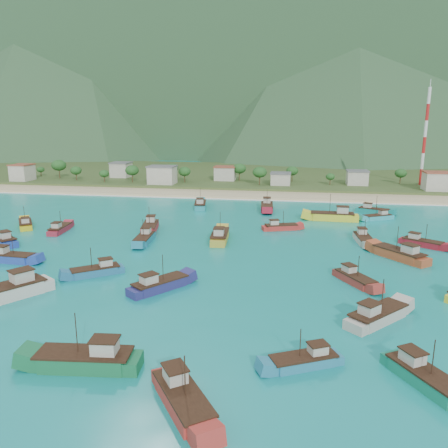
% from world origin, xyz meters
% --- Properties ---
extents(ground, '(600.00, 600.00, 0.00)m').
position_xyz_m(ground, '(0.00, 0.00, 0.00)').
color(ground, '#0C7689').
rests_on(ground, ground).
extents(beach, '(400.00, 18.00, 1.20)m').
position_xyz_m(beach, '(0.00, 79.00, 0.00)').
color(beach, beige).
rests_on(beach, ground).
extents(land, '(400.00, 110.00, 2.40)m').
position_xyz_m(land, '(0.00, 140.00, 0.00)').
color(land, '#385123').
rests_on(land, ground).
extents(surf_line, '(400.00, 2.50, 0.08)m').
position_xyz_m(surf_line, '(0.00, 69.50, 0.00)').
color(surf_line, white).
rests_on(surf_line, ground).
extents(mountains, '(1520.00, 440.00, 260.00)m').
position_xyz_m(mountains, '(-18.31, 403.81, 106.83)').
color(mountains, slate).
rests_on(mountains, ground).
extents(village, '(219.12, 27.92, 7.09)m').
position_xyz_m(village, '(10.32, 101.66, 4.69)').
color(village, beige).
rests_on(village, ground).
extents(vegetation, '(275.60, 25.45, 8.80)m').
position_xyz_m(vegetation, '(-11.50, 102.81, 5.15)').
color(vegetation, '#235623').
rests_on(vegetation, ground).
extents(radio_tower, '(1.20, 1.20, 39.05)m').
position_xyz_m(radio_tower, '(74.84, 108.00, 21.12)').
color(radio_tower, red).
rests_on(radio_tower, ground).
extents(boat_0, '(13.50, 4.33, 7.91)m').
position_xyz_m(boat_0, '(34.70, 40.27, 1.05)').
color(boat_0, yellow).
rests_on(boat_0, ground).
extents(boat_1, '(5.43, 11.87, 6.76)m').
position_xyz_m(boat_1, '(-6.36, 51.84, 0.84)').
color(boat_1, teal).
rests_on(boat_1, ground).
extents(boat_3, '(4.05, 10.56, 6.09)m').
position_xyz_m(boat_3, '(-10.07, 9.28, 0.71)').
color(boat_3, teal).
rests_on(boat_3, ground).
extents(boat_4, '(8.24, 9.86, 5.92)m').
position_xyz_m(boat_4, '(-46.18, 18.22, 0.68)').
color(boat_4, gold).
rests_on(boat_4, ground).
extents(boat_5, '(10.39, 11.44, 7.07)m').
position_xyz_m(boat_5, '(45.40, 5.74, 0.89)').
color(boat_5, '#A74726').
rests_on(boat_5, ground).
extents(boat_6, '(9.34, 6.83, 5.42)m').
position_xyz_m(boat_6, '(47.33, 43.26, 0.59)').
color(boat_6, teal).
rests_on(boat_6, ground).
extents(boat_7, '(8.89, 6.13, 5.12)m').
position_xyz_m(boat_7, '(25.92, -37.90, 0.54)').
color(boat_7, teal).
rests_on(boat_7, ground).
extents(boat_9, '(9.06, 10.50, 6.37)m').
position_xyz_m(boat_9, '(2.37, -18.36, 0.76)').
color(boat_9, navy).
rests_on(boat_9, ground).
extents(boat_11, '(9.60, 5.61, 5.45)m').
position_xyz_m(boat_11, '(20.45, 26.50, 0.60)').
color(boat_11, '#B82B27').
rests_on(boat_11, ground).
extents(boat_12, '(9.93, 10.29, 6.52)m').
position_xyz_m(boat_12, '(36.01, -24.67, 0.79)').
color(boat_12, '#B1AA9F').
rests_on(boat_12, ground).
extents(boat_15, '(8.80, 10.57, 6.34)m').
position_xyz_m(boat_15, '(14.02, -47.28, 0.76)').
color(boat_15, '#B63029').
rests_on(boat_15, ground).
extents(boat_16, '(10.22, 6.82, 5.85)m').
position_xyz_m(boat_16, '(47.54, 52.34, 0.67)').
color(boat_16, '#137F7A').
rests_on(boat_16, ground).
extents(boat_17, '(12.30, 4.77, 7.09)m').
position_xyz_m(boat_17, '(1.56, -42.39, 0.90)').
color(boat_17, '#15693E').
rests_on(boat_17, ground).
extents(boat_18, '(10.77, 13.51, 8.00)m').
position_xyz_m(boat_18, '(-20.11, -25.91, 1.06)').
color(boat_18, beige).
rests_on(boat_18, ground).
extents(boat_19, '(5.67, 11.89, 6.76)m').
position_xyz_m(boat_19, '(-12.46, 20.25, 0.84)').
color(boat_19, '#B4282E').
rests_on(boat_19, ground).
extents(boat_20, '(3.94, 9.90, 5.70)m').
position_xyz_m(boat_20, '(-34.56, 15.14, 0.64)').
color(boat_20, maroon).
rests_on(boat_20, ground).
extents(boat_23, '(3.74, 10.29, 5.96)m').
position_xyz_m(boat_23, '(39.86, 17.59, 0.69)').
color(boat_23, '#BAB5A9').
rests_on(boat_23, ground).
extents(boat_24, '(9.35, 7.58, 5.56)m').
position_xyz_m(boat_24, '(52.39, 16.60, 0.62)').
color(boat_24, maroon).
rests_on(boat_24, ground).
extents(boat_25, '(10.65, 3.67, 6.20)m').
position_xyz_m(boat_25, '(-31.55, -8.85, 0.73)').
color(boat_25, '#2643A4').
rests_on(boat_25, ground).
extents(boat_27, '(11.04, 9.02, 6.58)m').
position_xyz_m(boat_27, '(-41.62, 2.51, 0.80)').
color(boat_27, '#1E3FA4').
rests_on(boat_27, ground).
extents(boat_28, '(4.47, 12.17, 7.05)m').
position_xyz_m(boat_28, '(6.89, 13.59, 0.89)').
color(boat_28, gold).
rests_on(boat_28, ground).
extents(boat_29, '(7.81, 10.15, 5.96)m').
position_xyz_m(boat_29, '(38.39, -39.39, 0.69)').
color(boat_29, '#147F61').
rests_on(boat_29, ground).
extents(boat_30, '(7.20, 9.45, 5.53)m').
position_xyz_m(boat_30, '(34.75, -9.66, 0.61)').
color(boat_30, '#A03029').
rests_on(boat_30, ground).
extents(boat_31, '(4.44, 12.24, 7.10)m').
position_xyz_m(boat_31, '(15.15, 51.83, 0.90)').
color(boat_31, maroon).
rests_on(boat_31, ground).
extents(boat_32, '(9.39, 8.01, 5.67)m').
position_xyz_m(boat_32, '(-11.17, -13.31, 0.64)').
color(boat_32, '#216590').
rests_on(boat_32, ground).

